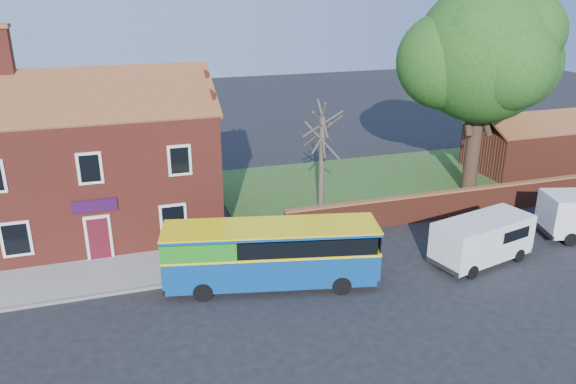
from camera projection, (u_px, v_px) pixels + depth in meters
name	position (u px, v px, depth m)	size (l,w,h in m)	color
ground	(289.00, 319.00, 22.05)	(120.00, 120.00, 0.00)	black
pavement	(102.00, 276.00, 25.17)	(18.00, 3.50, 0.12)	gray
kerb	(102.00, 295.00, 23.61)	(18.00, 0.15, 0.14)	slate
grass_strip	(415.00, 181.00, 37.35)	(26.00, 12.00, 0.04)	#426B28
shop_building	(93.00, 167.00, 29.12)	(12.30, 8.13, 10.50)	maroon
boundary_wall	(470.00, 201.00, 31.71)	(22.00, 0.38, 1.60)	maroon
outbuilding	(531.00, 147.00, 39.35)	(8.20, 5.06, 4.17)	maroon
bus	(264.00, 252.00, 23.99)	(9.40, 4.21, 2.78)	navy
van_near	(482.00, 238.00, 26.17)	(5.27, 3.06, 2.17)	white
large_tree	(483.00, 57.00, 33.15)	(10.36, 8.19, 12.63)	black
bare_tree	(322.00, 161.00, 30.86)	(2.33, 2.77, 6.21)	#4C4238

